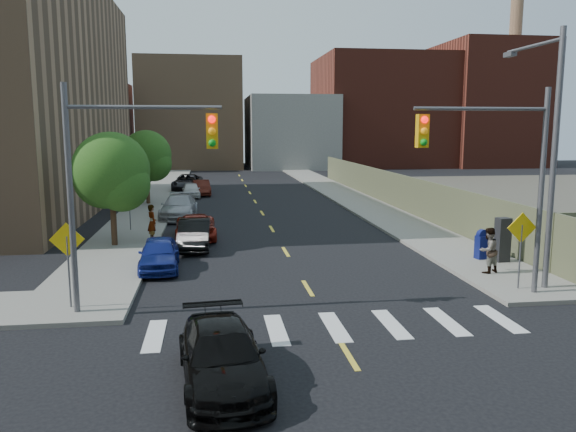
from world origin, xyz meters
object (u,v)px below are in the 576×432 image
object	(u,v)px
parked_car_white	(191,190)
black_sedan	(222,356)
parked_car_maroon	(201,188)
pedestrian_west	(152,223)
parked_car_grey	(188,182)
parked_car_blue	(159,254)
pedestrian_east	(488,250)
mailbox	(482,244)
parked_car_black	(194,234)
parked_car_red	(196,227)
parked_car_silver	(179,207)
payphone	(502,240)

from	to	relation	value
parked_car_white	black_sedan	bearing A→B (deg)	-90.26
parked_car_maroon	pedestrian_west	world-z (taller)	pedestrian_west
black_sedan	parked_car_grey	bearing A→B (deg)	88.20
parked_car_blue	parked_car_white	world-z (taller)	parked_car_blue
pedestrian_east	mailbox	bearing A→B (deg)	-134.98
parked_car_black	black_sedan	distance (m)	14.59
pedestrian_west	parked_car_red	bearing A→B (deg)	-91.90
parked_car_red	parked_car_white	distance (m)	17.72
parked_car_black	pedestrian_east	distance (m)	13.19
parked_car_red	parked_car_blue	bearing A→B (deg)	-103.68
parked_car_silver	pedestrian_east	xyz separation A→B (m)	(12.57, -15.80, 0.29)
parked_car_red	parked_car_grey	world-z (taller)	parked_car_grey
parked_car_grey	pedestrian_west	size ratio (longest dim) A/B	2.94
parked_car_silver	pedestrian_east	size ratio (longest dim) A/B	2.89
parked_car_red	payphone	world-z (taller)	payphone
parked_car_blue	pedestrian_east	size ratio (longest dim) A/B	2.18
parked_car_blue	mailbox	distance (m)	13.58
parked_car_grey	payphone	xyz separation A→B (m)	(14.15, -30.23, 0.34)
parked_car_white	payphone	size ratio (longest dim) A/B	1.94
parked_car_white	parked_car_maroon	world-z (taller)	parked_car_maroon
parked_car_blue	parked_car_silver	size ratio (longest dim) A/B	0.76
parked_car_black	mailbox	xyz separation A→B (m)	(12.27, -4.42, 0.08)
parked_car_grey	black_sedan	distance (m)	39.85
parked_car_blue	parked_car_grey	world-z (taller)	parked_car_grey
black_sedan	pedestrian_west	xyz separation A→B (m)	(-3.10, 16.04, 0.40)
mailbox	pedestrian_east	size ratio (longest dim) A/B	0.72
black_sedan	mailbox	bearing A→B (deg)	36.86
parked_car_white	parked_car_black	bearing A→B (deg)	-90.94
parked_car_silver	pedestrian_east	world-z (taller)	pedestrian_east
parked_car_silver	payphone	bearing A→B (deg)	-41.17
parked_car_grey	payphone	distance (m)	33.38
parked_car_silver	parked_car_grey	world-z (taller)	parked_car_silver
payphone	parked_car_black	bearing A→B (deg)	152.23
parked_car_white	pedestrian_west	size ratio (longest dim) A/B	1.98
parked_car_black	parked_car_grey	xyz separation A→B (m)	(-1.30, 25.22, 0.05)
parked_car_black	parked_car_maroon	xyz separation A→B (m)	(0.00, 21.41, -0.04)
parked_car_maroon	parked_car_grey	xyz separation A→B (m)	(-1.30, 3.81, 0.09)
payphone	pedestrian_west	distance (m)	16.30
parked_car_silver	black_sedan	bearing A→B (deg)	-80.72
pedestrian_east	parked_car_black	bearing A→B (deg)	-53.60
black_sedan	parked_car_blue	bearing A→B (deg)	97.08
payphone	pedestrian_east	size ratio (longest dim) A/B	1.05
mailbox	pedestrian_west	distance (m)	15.53
parked_car_silver	pedestrian_west	xyz separation A→B (m)	(-0.89, -7.64, 0.31)
parked_car_white	black_sedan	xyz separation A→B (m)	(1.81, -34.62, 0.04)
parked_car_black	parked_car_red	distance (m)	2.37
parked_car_maroon	pedestrian_east	distance (m)	30.30
payphone	pedestrian_east	world-z (taller)	payphone
parked_car_blue	parked_car_grey	xyz separation A→B (m)	(0.00, 29.14, 0.08)
black_sedan	parked_car_white	bearing A→B (deg)	87.89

